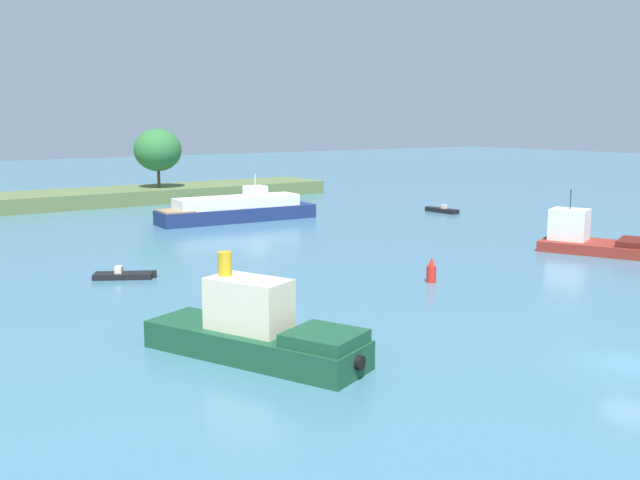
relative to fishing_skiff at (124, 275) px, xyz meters
The scene contains 7 objects.
ground_plane 35.31m from the fishing_skiff, 67.45° to the right, with size 400.00×400.00×0.00m, color teal.
treeline_island 48.60m from the fishing_skiff, 80.73° to the left, with size 69.75×10.93×10.39m.
fishing_skiff is the anchor object (origin of this frame).
small_motorboat 48.73m from the fishing_skiff, 16.98° to the left, with size 1.65×5.01×1.03m.
tugboat 21.58m from the fishing_skiff, 92.21° to the right, with size 7.79×12.18×5.20m.
white_riverboat 30.95m from the fishing_skiff, 45.89° to the left, with size 19.03×5.52×5.40m.
channel_buoy_red 22.85m from the fishing_skiff, 37.97° to the right, with size 0.70×0.70×1.90m.
Camera 1 is at (-31.33, -18.85, 11.78)m, focal length 40.32 mm.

